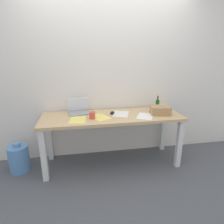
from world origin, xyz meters
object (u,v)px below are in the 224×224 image
Objects in this scene: desk at (112,122)px; beer_bottle at (157,104)px; laptop_left at (79,110)px; cardboard_box at (160,110)px; coffee_mug at (92,115)px; computer_mouse at (112,113)px; water_cooler_jug at (19,158)px.

desk is 9.15× the size of beer_bottle.
cardboard_box is (1.15, -0.25, 0.01)m from laptop_left.
laptop_left reaches higher than beer_bottle.
cardboard_box is at bearing 1.68° from coffee_mug.
laptop_left is 3.39× the size of computer_mouse.
beer_bottle reaches higher than cardboard_box.
coffee_mug is (-0.29, -0.09, 0.15)m from desk.
beer_bottle is at bearing -0.61° from laptop_left.
computer_mouse is 1.46m from water_cooler_jug.
beer_bottle is 0.24m from cardboard_box.
cardboard_box is (-0.06, -0.24, -0.02)m from beer_bottle.
desk is 5.83× the size of laptop_left.
coffee_mug is (0.17, -0.28, -0.00)m from laptop_left.
cardboard_box is 0.65× the size of water_cooler_jug.
desk is 0.14m from computer_mouse.
beer_bottle is 0.79× the size of cardboard_box.
water_cooler_jug is at bearing 177.42° from cardboard_box.
cardboard_box reaches higher than computer_mouse.
water_cooler_jug is (-1.32, 0.02, -0.47)m from desk.
cardboard_box is 0.98m from coffee_mug.
desk is at bearing 174.56° from cardboard_box.
computer_mouse is 0.37× the size of cardboard_box.
computer_mouse is 0.69m from cardboard_box.
coffee_mug is at bearing -6.59° from water_cooler_jug.
beer_bottle is at bearing 12.73° from desk.
water_cooler_jug is at bearing 178.92° from desk.
beer_bottle reaches higher than desk.
laptop_left is 1.07m from water_cooler_jug.
water_cooler_jug is (-1.04, 0.12, -0.61)m from coffee_mug.
beer_bottle is at bearing 76.72° from cardboard_box.
coffee_mug is at bearing -57.82° from laptop_left.
cardboard_box is at bearing -2.58° from water_cooler_jug.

